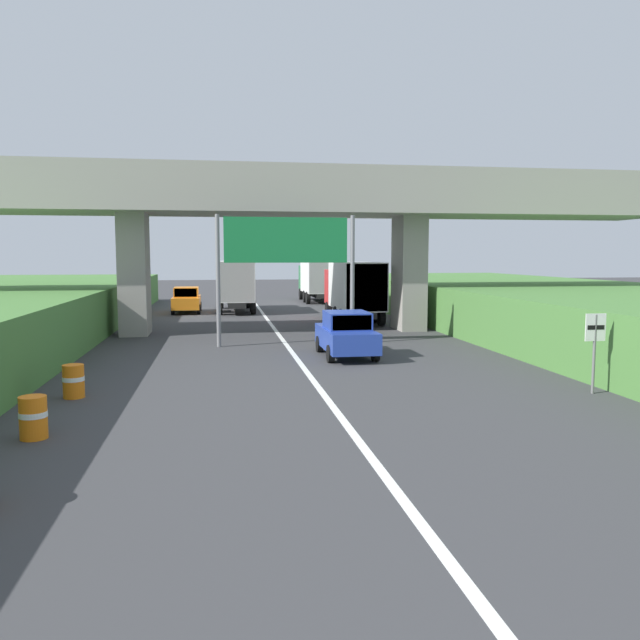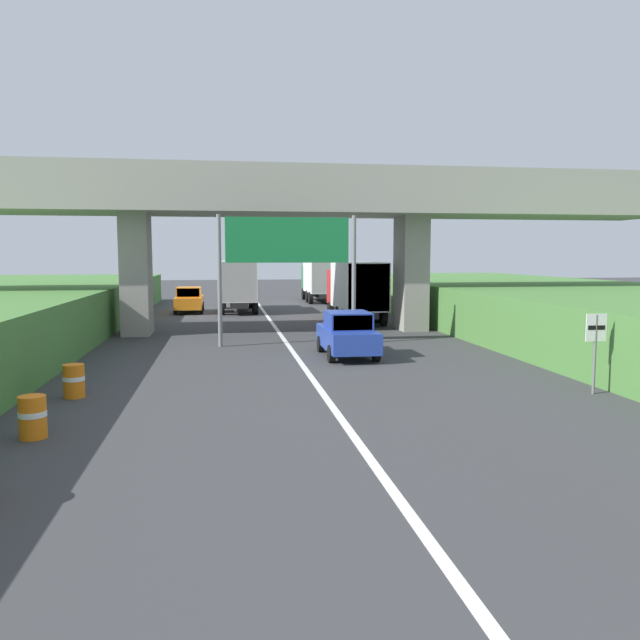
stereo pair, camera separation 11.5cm
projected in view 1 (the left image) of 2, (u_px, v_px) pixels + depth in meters
lane_centre_stripe at (290, 350)px, 25.67m from camera, size 0.20×89.39×0.01m
overpass_bridge at (276, 209)px, 31.12m from camera, size 40.00×4.80×8.01m
overhead_highway_sign at (286, 249)px, 26.61m from camera, size 5.88×0.18×5.51m
speed_limit_sign at (595, 341)px, 17.43m from camera, size 0.60×0.08×2.23m
truck_red at (353, 288)px, 36.32m from camera, size 2.44×7.30×3.44m
truck_white at (236, 283)px, 43.03m from camera, size 2.44×7.30×3.44m
truck_green at (317, 278)px, 52.21m from camera, size 2.44×7.30×3.44m
car_orange at (187, 300)px, 42.23m from camera, size 1.86×4.10×1.72m
car_blue at (346, 334)px, 23.88m from camera, size 1.86×4.10×1.72m
construction_barrel_2 at (33, 417)px, 13.21m from camera, size 0.57×0.57×0.90m
construction_barrel_3 at (74, 381)px, 17.01m from camera, size 0.57×0.57×0.90m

